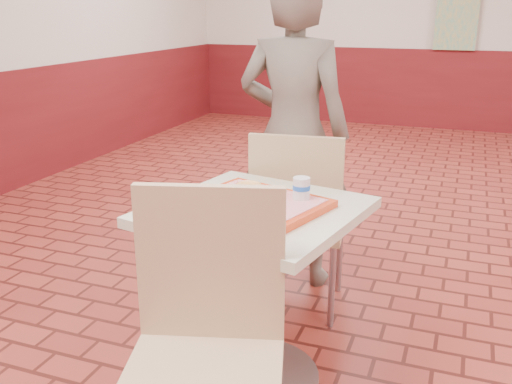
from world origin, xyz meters
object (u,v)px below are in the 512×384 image
(ring_donut, at_px, (249,187))
(long_john_donut, at_px, (263,202))
(chair_main_back, at_px, (299,214))
(main_table, at_px, (256,267))
(paper_cup, at_px, (301,188))
(chair_main_front, at_px, (206,339))
(customer, at_px, (293,134))
(serving_tray, at_px, (256,203))

(ring_donut, height_order, long_john_donut, long_john_donut)
(long_john_donut, bearing_deg, chair_main_back, 95.21)
(chair_main_back, xyz_separation_m, long_john_donut, (0.06, -0.69, 0.29))
(main_table, xyz_separation_m, chair_main_back, (-0.01, 0.62, 0.01))
(paper_cup, bearing_deg, chair_main_back, 106.78)
(paper_cup, bearing_deg, long_john_donut, -125.43)
(chair_main_front, bearing_deg, customer, 81.52)
(chair_main_front, bearing_deg, paper_cup, 65.14)
(serving_tray, bearing_deg, ring_donut, 127.32)
(main_table, distance_m, long_john_donut, 0.32)
(ring_donut, xyz_separation_m, paper_cup, (0.22, -0.01, 0.03))
(chair_main_front, bearing_deg, chair_main_back, 76.93)
(paper_cup, bearing_deg, ring_donut, 176.77)
(serving_tray, bearing_deg, customer, 98.80)
(serving_tray, distance_m, paper_cup, 0.18)
(long_john_donut, bearing_deg, paper_cup, 54.57)
(main_table, bearing_deg, serving_tray, 90.00)
(customer, bearing_deg, long_john_donut, 101.24)
(serving_tray, distance_m, ring_donut, 0.11)
(chair_main_front, bearing_deg, long_john_donut, 74.03)
(chair_main_back, relative_size, paper_cup, 11.38)
(customer, bearing_deg, paper_cup, 108.76)
(ring_donut, relative_size, long_john_donut, 0.79)
(ring_donut, distance_m, paper_cup, 0.22)
(chair_main_front, height_order, ring_donut, chair_main_front)
(main_table, bearing_deg, long_john_donut, -52.83)
(long_john_donut, bearing_deg, customer, 101.18)
(paper_cup, bearing_deg, chair_main_front, -98.71)
(main_table, xyz_separation_m, chair_main_front, (0.06, -0.59, 0.04))
(chair_main_back, height_order, long_john_donut, chair_main_back)
(ring_donut, bearing_deg, paper_cup, -3.23)
(chair_main_front, height_order, serving_tray, chair_main_front)
(serving_tray, bearing_deg, chair_main_back, 90.50)
(main_table, distance_m, chair_main_back, 0.62)
(chair_main_front, relative_size, paper_cup, 11.97)
(customer, xyz_separation_m, long_john_donut, (0.21, -1.07, -0.02))
(chair_main_front, bearing_deg, ring_donut, 84.04)
(chair_main_front, relative_size, customer, 0.59)
(serving_tray, bearing_deg, chair_main_front, -84.26)
(chair_main_front, distance_m, long_john_donut, 0.58)
(serving_tray, relative_size, ring_donut, 4.45)
(ring_donut, distance_m, long_john_donut, 0.20)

